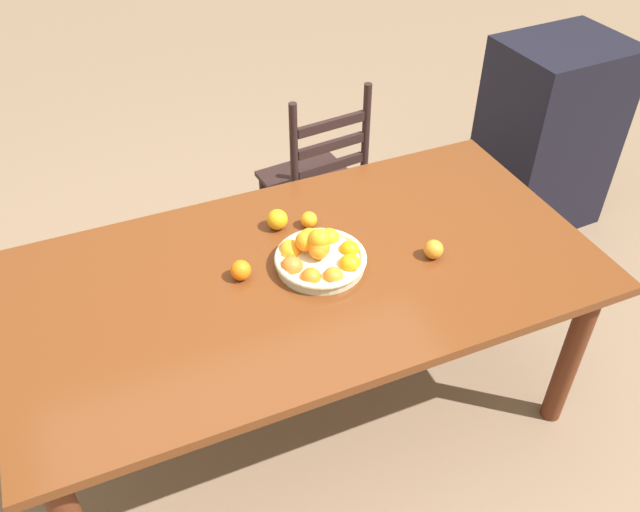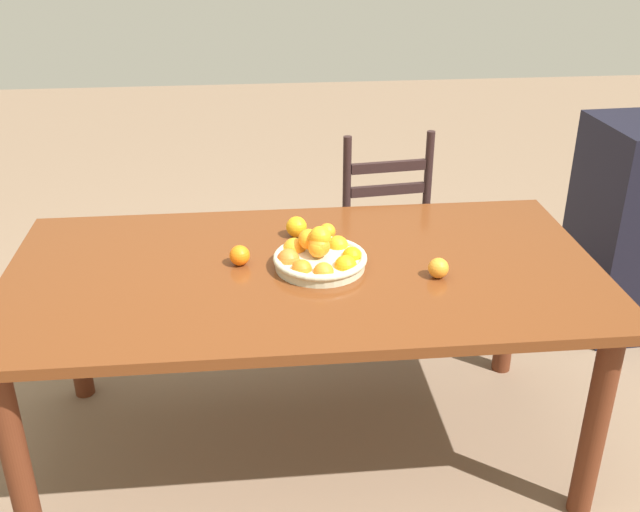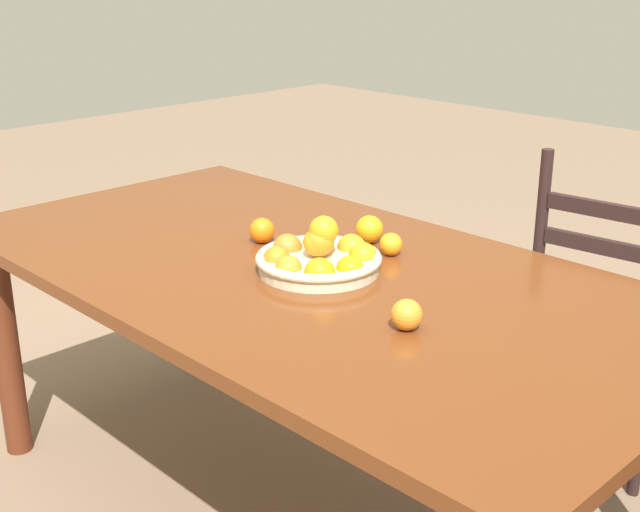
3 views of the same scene
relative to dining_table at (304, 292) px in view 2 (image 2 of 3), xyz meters
The scene contains 8 objects.
ground_plane 0.68m from the dining_table, ahead, with size 12.00×12.00×0.00m, color #7C634D.
dining_table is the anchor object (origin of this frame).
chair_near_window 1.00m from the dining_table, 65.14° to the left, with size 0.47×0.47×1.00m.
fruit_bowl 0.14m from the dining_table, ahead, with size 0.32×0.32×0.15m.
orange_loose_0 0.27m from the dining_table, 65.15° to the left, with size 0.06×0.06×0.06m, color orange.
orange_loose_1 0.29m from the dining_table, 91.70° to the left, with size 0.08×0.08×0.08m, color orange.
orange_loose_2 0.47m from the dining_table, 14.31° to the right, with size 0.07×0.07×0.07m, color orange.
orange_loose_3 0.26m from the dining_table, 167.94° to the left, with size 0.07×0.07×0.07m, color orange.
Camera 2 is at (-0.17, -2.22, 1.92)m, focal length 41.40 mm.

